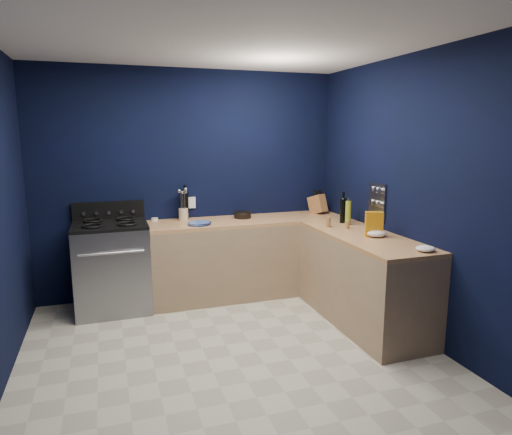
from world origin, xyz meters
name	(u,v)px	position (x,y,z in m)	size (l,w,h in m)	color
floor	(232,357)	(0.00, 0.00, -0.01)	(3.50, 3.50, 0.02)	#B5B19E
ceiling	(229,35)	(0.00, 0.00, 2.61)	(3.50, 3.50, 0.02)	silver
wall_back	(191,184)	(0.00, 1.76, 1.30)	(3.50, 0.02, 2.60)	black
wall_right	(414,197)	(1.76, 0.00, 1.30)	(0.02, 3.50, 2.60)	black
wall_front	(336,267)	(0.00, -1.76, 1.30)	(3.50, 0.02, 2.60)	black
cab_back	(248,258)	(0.60, 1.44, 0.43)	(2.30, 0.63, 0.86)	#957859
top_back	(248,221)	(0.60, 1.44, 0.88)	(2.30, 0.63, 0.04)	brown
cab_right	(363,281)	(1.44, 0.29, 0.43)	(0.63, 1.67, 0.86)	#957859
top_right	(365,237)	(1.44, 0.29, 0.88)	(0.63, 1.67, 0.04)	brown
gas_range	(112,268)	(-0.93, 1.42, 0.46)	(0.76, 0.66, 0.92)	gray
oven_door	(113,278)	(-0.93, 1.10, 0.45)	(0.59, 0.02, 0.42)	black
cooktop	(110,225)	(-0.93, 1.42, 0.94)	(0.76, 0.66, 0.03)	black
backguard	(109,210)	(-0.93, 1.72, 1.04)	(0.76, 0.06, 0.20)	black
spice_panel	(377,201)	(1.74, 0.55, 1.18)	(0.02, 0.28, 0.38)	gray
wall_outlet	(192,203)	(0.00, 1.74, 1.08)	(0.09, 0.02, 0.13)	white
plate_stack	(199,223)	(-0.01, 1.29, 0.92)	(0.24, 0.24, 0.03)	#4052A4
ramekin	(155,219)	(-0.44, 1.69, 0.92)	(0.08, 0.08, 0.03)	white
utensil_crock	(183,214)	(-0.12, 1.62, 0.97)	(0.11, 0.11, 0.13)	beige
wine_bottle_back	(185,205)	(-0.08, 1.69, 1.06)	(0.08, 0.08, 0.32)	black
lemon_basket	(243,215)	(0.56, 1.53, 0.94)	(0.20, 0.20, 0.08)	black
knife_block	(318,204)	(1.54, 1.55, 1.01)	(0.12, 0.20, 0.22)	brown
wine_bottle_right	(343,211)	(1.53, 0.90, 1.03)	(0.07, 0.07, 0.27)	black
oil_bottle	(348,213)	(1.53, 0.78, 1.03)	(0.06, 0.06, 0.26)	olive
spice_jar_near	(328,222)	(1.27, 0.74, 0.95)	(0.05, 0.05, 0.11)	olive
spice_jar_far	(347,225)	(1.42, 0.60, 0.94)	(0.04, 0.04, 0.08)	olive
crouton_bag	(374,224)	(1.48, 0.20, 1.02)	(0.16, 0.08, 0.24)	#AC2906
towel_front	(376,233)	(1.50, 0.18, 0.93)	(0.20, 0.17, 0.07)	white
towel_end	(425,249)	(1.58, -0.42, 0.92)	(0.17, 0.15, 0.05)	white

